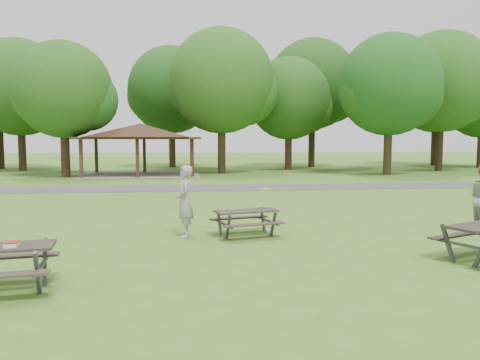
# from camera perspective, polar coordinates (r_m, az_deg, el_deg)

# --- Properties ---
(ground) EXTENTS (160.00, 160.00, 0.00)m
(ground) POSITION_cam_1_polar(r_m,az_deg,el_deg) (11.24, -2.76, -8.45)
(ground) COLOR #406B1E
(ground) RESTS_ON ground
(asphalt_path) EXTENTS (120.00, 3.20, 0.02)m
(asphalt_path) POSITION_cam_1_polar(r_m,az_deg,el_deg) (25.05, -4.90, -0.98)
(asphalt_path) COLOR #414244
(asphalt_path) RESTS_ON ground
(pavilion) EXTENTS (8.60, 7.01, 3.76)m
(pavilion) POSITION_cam_1_polar(r_m,az_deg,el_deg) (35.06, -12.00, 5.63)
(pavilion) COLOR #372314
(pavilion) RESTS_ON ground
(tree_row_c) EXTENTS (8.19, 7.80, 10.67)m
(tree_row_c) POSITION_cam_1_polar(r_m,az_deg,el_deg) (42.24, -25.13, 9.86)
(tree_row_c) COLOR black
(tree_row_c) RESTS_ON ground
(tree_row_d) EXTENTS (6.93, 6.60, 9.27)m
(tree_row_d) POSITION_cam_1_polar(r_m,az_deg,el_deg) (34.57, -20.59, 9.92)
(tree_row_d) COLOR black
(tree_row_d) RESTS_ON ground
(tree_row_e) EXTENTS (8.40, 8.00, 11.02)m
(tree_row_e) POSITION_cam_1_polar(r_m,az_deg,el_deg) (36.28, -2.12, 11.59)
(tree_row_e) COLOR #2E2114
(tree_row_e) RESTS_ON ground
(tree_row_f) EXTENTS (7.35, 7.00, 9.55)m
(tree_row_f) POSITION_cam_1_polar(r_m,az_deg,el_deg) (40.53, 6.08, 9.54)
(tree_row_f) COLOR #302015
(tree_row_f) RESTS_ON ground
(tree_row_g) EXTENTS (7.77, 7.40, 10.25)m
(tree_row_g) POSITION_cam_1_polar(r_m,az_deg,el_deg) (36.30, 17.86, 10.64)
(tree_row_g) COLOR #2F2214
(tree_row_g) RESTS_ON ground
(tree_row_h) EXTENTS (8.61, 8.20, 11.37)m
(tree_row_h) POSITION_cam_1_polar(r_m,az_deg,el_deg) (42.19, 23.46, 10.60)
(tree_row_h) COLOR black
(tree_row_h) RESTS_ON ground
(tree_deep_b) EXTENTS (8.40, 8.00, 11.13)m
(tree_deep_b) POSITION_cam_1_polar(r_m,az_deg,el_deg) (44.16, -8.22, 10.50)
(tree_deep_b) COLOR #2E2114
(tree_deep_b) RESTS_ON ground
(tree_deep_c) EXTENTS (8.82, 8.40, 11.90)m
(tree_deep_c) POSITION_cam_1_polar(r_m,az_deg,el_deg) (44.79, 8.94, 11.13)
(tree_deep_c) COLOR black
(tree_deep_c) RESTS_ON ground
(tree_deep_d) EXTENTS (8.40, 8.00, 11.27)m
(tree_deep_d) POSITION_cam_1_polar(r_m,az_deg,el_deg) (51.09, 22.86, 9.57)
(tree_deep_d) COLOR black
(tree_deep_d) RESTS_ON ground
(picnic_table_middle) EXTENTS (1.96, 1.72, 0.73)m
(picnic_table_middle) POSITION_cam_1_polar(r_m,az_deg,el_deg) (12.66, 0.76, -4.44)
(picnic_table_middle) COLOR #322A24
(picnic_table_middle) RESTS_ON ground
(frisbee_in_flight) EXTENTS (0.29, 0.29, 0.02)m
(frisbee_in_flight) POSITION_cam_1_polar(r_m,az_deg,el_deg) (12.56, 3.26, -1.12)
(frisbee_in_flight) COLOR yellow
(frisbee_in_flight) RESTS_ON ground
(frisbee_thrower) EXTENTS (0.52, 0.74, 1.92)m
(frisbee_thrower) POSITION_cam_1_polar(r_m,az_deg,el_deg) (12.56, -6.76, -2.59)
(frisbee_thrower) COLOR #9C9C9E
(frisbee_thrower) RESTS_ON ground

